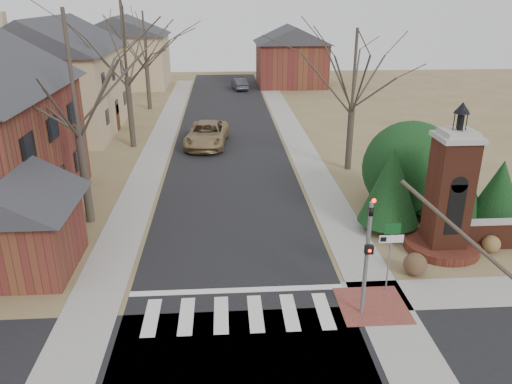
{
  "coord_description": "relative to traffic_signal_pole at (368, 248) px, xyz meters",
  "views": [
    {
      "loc": [
        -0.35,
        -13.78,
        10.36
      ],
      "look_at": [
        0.96,
        6.0,
        2.51
      ],
      "focal_mm": 35.0,
      "sensor_mm": 36.0,
      "label": 1
    }
  ],
  "objects": [
    {
      "name": "house_distant_left",
      "position": [
        -16.31,
        47.42,
        1.66
      ],
      "size": [
        10.8,
        8.8,
        8.53
      ],
      "color": "tan",
      "rests_on": "ground"
    },
    {
      "name": "sidewalk_left",
      "position": [
        -9.5,
        21.43,
        -2.58
      ],
      "size": [
        2.0,
        60.0,
        0.02
      ],
      "primitive_type": "cube",
      "color": "gray",
      "rests_on": "ground"
    },
    {
      "name": "brick_gate_monument",
      "position": [
        4.7,
        4.42,
        -0.42
      ],
      "size": [
        3.2,
        3.2,
        6.47
      ],
      "color": "#59291A",
      "rests_on": "ground"
    },
    {
      "name": "bare_tree_1",
      "position": [
        -11.3,
        21.43,
        5.44
      ],
      "size": [
        8.4,
        8.4,
        11.64
      ],
      "color": "#473D33",
      "rests_on": "ground"
    },
    {
      "name": "dry_shrub_left",
      "position": [
        2.76,
        2.43,
        -2.12
      ],
      "size": [
        0.93,
        0.93,
        0.93
      ],
      "primitive_type": "sphere",
      "color": "brown",
      "rests_on": "ground"
    },
    {
      "name": "distant_car",
      "position": [
        -2.7,
        44.52,
        -1.93
      ],
      "size": [
        1.98,
        4.12,
        1.3
      ],
      "primitive_type": "imported",
      "rotation": [
        0.0,
        0.0,
        3.3
      ],
      "color": "#3A3C43",
      "rests_on": "ground"
    },
    {
      "name": "evergreen_mid",
      "position": [
        6.2,
        7.63,
        0.01
      ],
      "size": [
        3.4,
        3.4,
        4.7
      ],
      "color": "#473D33",
      "rests_on": "ground"
    },
    {
      "name": "bare_tree_2",
      "position": [
        -11.8,
        34.43,
        4.44
      ],
      "size": [
        7.35,
        7.35,
        10.19
      ],
      "color": "#473D33",
      "rests_on": "ground"
    },
    {
      "name": "evergreen_far",
      "position": [
        8.2,
        6.63,
        -0.69
      ],
      "size": [
        2.4,
        2.4,
        3.3
      ],
      "color": "#473D33",
      "rests_on": "ground"
    },
    {
      "name": "ground",
      "position": [
        -4.3,
        -0.57,
        -2.59
      ],
      "size": [
        120.0,
        120.0,
        0.0
      ],
      "primitive_type": "plane",
      "color": "brown",
      "rests_on": "ground"
    },
    {
      "name": "sign_post",
      "position": [
        1.29,
        1.41,
        -0.64
      ],
      "size": [
        0.9,
        0.07,
        2.75
      ],
      "color": "slate",
      "rests_on": "ground"
    },
    {
      "name": "bare_tree_3",
      "position": [
        3.2,
        15.43,
        4.1
      ],
      "size": [
        7.0,
        7.0,
        9.7
      ],
      "color": "#473D33",
      "rests_on": "ground"
    },
    {
      "name": "dry_shrub_right",
      "position": [
        6.7,
        4.03,
        -2.2
      ],
      "size": [
        0.77,
        0.77,
        0.77
      ],
      "primitive_type": "sphere",
      "color": "brown",
      "rests_on": "ground"
    },
    {
      "name": "crosswalk_zone",
      "position": [
        -4.3,
        0.23,
        -2.58
      ],
      "size": [
        8.0,
        2.2,
        0.02
      ],
      "primitive_type": "cube",
      "color": "silver",
      "rests_on": "ground"
    },
    {
      "name": "traffic_signal_pole",
      "position": [
        0.0,
        0.0,
        0.0
      ],
      "size": [
        0.28,
        0.41,
        4.5
      ],
      "color": "slate",
      "rests_on": "ground"
    },
    {
      "name": "garage_left",
      "position": [
        -12.82,
        3.92,
        -0.35
      ],
      "size": [
        4.8,
        4.8,
        4.29
      ],
      "color": "brown",
      "rests_on": "ground"
    },
    {
      "name": "pickup_truck",
      "position": [
        -5.9,
        21.33,
        -1.74
      ],
      "size": [
        3.39,
        6.31,
        1.68
      ],
      "primitive_type": "imported",
      "rotation": [
        0.0,
        0.0,
        -0.1
      ],
      "color": "#92784F",
      "rests_on": "ground"
    },
    {
      "name": "evergreen_near",
      "position": [
        2.9,
        6.43,
        -0.29
      ],
      "size": [
        2.8,
        2.8,
        4.1
      ],
      "color": "#473D33",
      "rests_on": "ground"
    },
    {
      "name": "evergreen_mass",
      "position": [
        4.7,
        8.93,
        -0.19
      ],
      "size": [
        4.8,
        4.8,
        4.8
      ],
      "primitive_type": "sphere",
      "color": "black",
      "rests_on": "ground"
    },
    {
      "name": "curb_apron",
      "position": [
        0.5,
        0.43,
        -2.57
      ],
      "size": [
        2.4,
        2.4,
        0.02
      ],
      "primitive_type": "cube",
      "color": "brown",
      "rests_on": "ground"
    },
    {
      "name": "main_street",
      "position": [
        -4.3,
        21.43,
        -2.58
      ],
      "size": [
        8.0,
        70.0,
        0.01
      ],
      "primitive_type": "cube",
      "color": "black",
      "rests_on": "ground"
    },
    {
      "name": "bare_tree_0",
      "position": [
        -11.3,
        8.43,
        5.11
      ],
      "size": [
        8.05,
        8.05,
        11.15
      ],
      "color": "#473D33",
      "rests_on": "ground"
    },
    {
      "name": "sidewalk_right_main",
      "position": [
        0.9,
        21.43,
        -2.58
      ],
      "size": [
        2.0,
        60.0,
        0.02
      ],
      "primitive_type": "cube",
      "color": "gray",
      "rests_on": "ground"
    },
    {
      "name": "house_stucco_left",
      "position": [
        -17.8,
        26.42,
        2.01
      ],
      "size": [
        9.8,
        12.8,
        9.28
      ],
      "color": "tan",
      "rests_on": "ground"
    },
    {
      "name": "house_distant_right",
      "position": [
        3.69,
        47.42,
        1.06
      ],
      "size": [
        8.8,
        8.8,
        7.3
      ],
      "color": "brown",
      "rests_on": "ground"
    },
    {
      "name": "stop_bar",
      "position": [
        -4.3,
        1.73,
        -2.58
      ],
      "size": [
        8.0,
        0.35,
        0.02
      ],
      "primitive_type": "cube",
      "color": "silver",
      "rests_on": "ground"
    }
  ]
}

